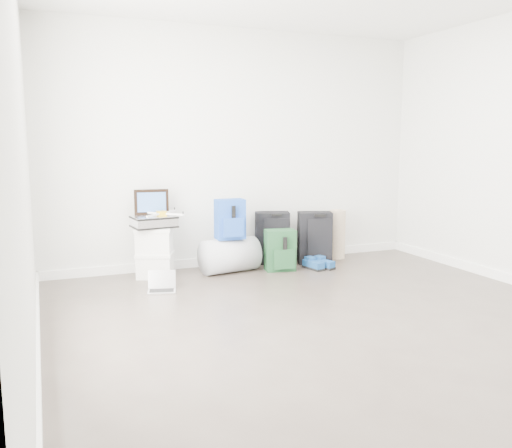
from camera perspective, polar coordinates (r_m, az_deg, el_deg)
name	(u,v)px	position (r m, az deg, el deg)	size (l,w,h in m)	color
ground	(351,330)	(4.31, 10.01, -10.98)	(5.00, 5.00, 0.00)	#3D332C
room_envelope	(356,102)	(4.08, 10.53, 12.49)	(4.52, 5.02, 2.71)	silver
boxes_stack	(155,252)	(5.86, -10.61, -2.95)	(0.46, 0.42, 0.54)	silver
briefcase	(154,222)	(5.80, -10.70, 0.24)	(0.43, 0.32, 0.13)	#B2B2B7
painting	(151,202)	(5.87, -10.95, 2.29)	(0.36, 0.07, 0.27)	black
drone	(162,213)	(5.79, -9.91, 1.11)	(0.40, 0.40, 0.05)	gold
duffel_bag	(230,255)	(6.00, -2.80, -3.31)	(0.38, 0.38, 0.61)	#95989D
blue_backpack	(230,220)	(5.90, -2.73, 0.43)	(0.32, 0.24, 0.44)	#18349C
large_suitcase	(272,238)	(6.41, 1.75, -1.46)	(0.45, 0.36, 0.61)	black
green_backpack	(280,251)	(6.07, 2.59, -2.86)	(0.36, 0.29, 0.46)	#143823
carry_on	(315,238)	(6.45, 6.23, -1.44)	(0.44, 0.36, 0.61)	black
shoes	(318,265)	(6.22, 6.57, -4.28)	(0.31, 0.30, 0.09)	black
rolled_rug	(337,234)	(6.76, 8.55, -1.07)	(0.20, 0.20, 0.60)	tan
laptop	(162,286)	(5.37, -9.89, -6.46)	(0.31, 0.25, 0.19)	silver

